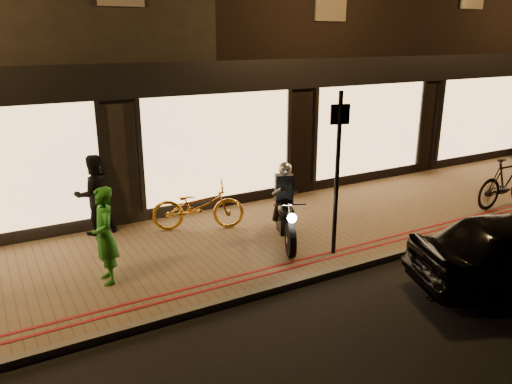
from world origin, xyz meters
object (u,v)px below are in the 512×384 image
motorcycle (285,212)px  bicycle_gold (198,206)px  person_green (105,236)px  sign_post (337,166)px

motorcycle → bicycle_gold: bearing=152.7°
motorcycle → person_green: size_ratio=1.12×
motorcycle → person_green: bearing=-156.5°
motorcycle → person_green: (-3.44, 0.02, 0.20)m
motorcycle → bicycle_gold: size_ratio=0.95×
sign_post → bicycle_gold: size_ratio=1.57×
sign_post → bicycle_gold: (-1.70, 2.39, -1.18)m
bicycle_gold → person_green: size_ratio=1.18×
sign_post → person_green: sign_post is taller
sign_post → motorcycle: bearing=119.0°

